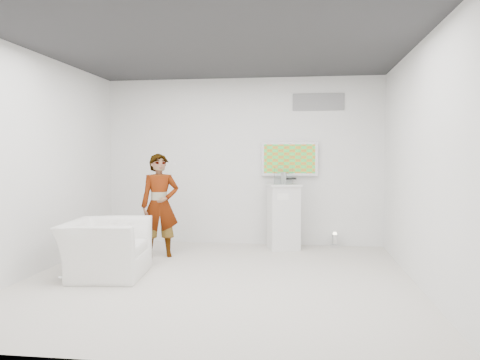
{
  "coord_description": "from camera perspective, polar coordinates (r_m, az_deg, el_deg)",
  "views": [
    {
      "loc": [
        1.07,
        -5.91,
        1.61
      ],
      "look_at": [
        0.21,
        0.6,
        1.26
      ],
      "focal_mm": 35.0,
      "sensor_mm": 36.0,
      "label": 1
    }
  ],
  "objects": [
    {
      "name": "pedestal",
      "position": [
        8.1,
        5.31,
        -4.45
      ],
      "size": [
        0.67,
        0.67,
        1.12
      ],
      "primitive_type": "cube",
      "rotation": [
        0.0,
        0.0,
        0.27
      ],
      "color": "silver",
      "rests_on": "room"
    },
    {
      "name": "vitrine",
      "position": [
        8.04,
        5.33,
        0.58
      ],
      "size": [
        0.32,
        0.32,
        0.3
      ],
      "primitive_type": "cube",
      "rotation": [
        0.0,
        0.0,
        -0.04
      ],
      "color": "silver",
      "rests_on": "pedestal"
    },
    {
      "name": "logo_decal",
      "position": [
        8.45,
        9.53,
        9.36
      ],
      "size": [
        0.9,
        0.02,
        0.3
      ],
      "primitive_type": "cube",
      "color": "gray",
      "rests_on": "room"
    },
    {
      "name": "person",
      "position": [
        7.53,
        -9.75,
        -3.05
      ],
      "size": [
        0.7,
        0.57,
        1.64
      ],
      "primitive_type": "imported",
      "rotation": [
        0.0,
        0.0,
        0.35
      ],
      "color": "white",
      "rests_on": "room"
    },
    {
      "name": "room",
      "position": [
        6.01,
        -2.71,
        1.97
      ],
      "size": [
        5.01,
        5.01,
        3.0
      ],
      "color": "beige",
      "rests_on": "ground"
    },
    {
      "name": "floor_uplight",
      "position": [
        8.4,
        11.49,
        -7.19
      ],
      "size": [
        0.19,
        0.19,
        0.26
      ],
      "primitive_type": "cylinder",
      "rotation": [
        0.0,
        0.0,
        -0.12
      ],
      "color": "white",
      "rests_on": "room"
    },
    {
      "name": "tv",
      "position": [
        8.36,
        6.05,
        2.59
      ],
      "size": [
        1.0,
        0.08,
        0.6
      ],
      "primitive_type": "cube",
      "color": "silver",
      "rests_on": "room"
    },
    {
      "name": "console",
      "position": [
        8.04,
        5.33,
        0.23
      ],
      "size": [
        0.09,
        0.16,
        0.2
      ],
      "primitive_type": "cube",
      "rotation": [
        0.0,
        0.0,
        0.34
      ],
      "color": "silver",
      "rests_on": "pedestal"
    },
    {
      "name": "armchair",
      "position": [
        6.54,
        -16.03,
        -8.01
      ],
      "size": [
        1.11,
        1.24,
        0.74
      ],
      "primitive_type": "imported",
      "rotation": [
        0.0,
        0.0,
        1.67
      ],
      "color": "white",
      "rests_on": "room"
    },
    {
      "name": "wii_remote",
      "position": [
        7.66,
        -7.98,
        1.97
      ],
      "size": [
        0.07,
        0.13,
        0.03
      ],
      "primitive_type": "cube",
      "rotation": [
        0.0,
        0.0,
        0.26
      ],
      "color": "silver",
      "rests_on": "person"
    }
  ]
}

